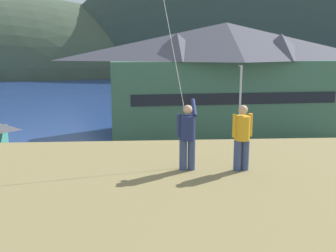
{
  "coord_description": "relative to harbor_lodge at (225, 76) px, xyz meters",
  "views": [
    {
      "loc": [
        -1.98,
        -20.24,
        9.54
      ],
      "look_at": [
        -0.13,
        9.0,
        3.44
      ],
      "focal_mm": 42.3,
      "sensor_mm": 36.0,
      "label": 1
    }
  ],
  "objects": [
    {
      "name": "person_kite_flyer",
      "position": [
        -7.56,
        -31.54,
        1.02
      ],
      "size": [
        0.51,
        0.66,
        1.86
      ],
      "color": "#384770",
      "rests_on": "grassy_hill_foreground"
    },
    {
      "name": "far_hill_west_ridge",
      "position": [
        -50.75,
        96.81,
        -6.19
      ],
      "size": [
        114.39,
        68.05,
        49.03
      ],
      "primitive_type": "ellipsoid",
      "color": "#3D4C38",
      "rests_on": "ground"
    },
    {
      "name": "person_companion",
      "position": [
        -6.14,
        -31.67,
        1.0
      ],
      "size": [
        0.54,
        0.4,
        1.74
      ],
      "color": "#384770",
      "rests_on": "grassy_hill_foreground"
    },
    {
      "name": "parked_car_back_row_left",
      "position": [
        -6.28,
        -15.31,
        -5.13
      ],
      "size": [
        4.23,
        2.11,
        1.82
      ],
      "color": "silver",
      "rests_on": "parking_lot_pad"
    },
    {
      "name": "storage_shed_waterside",
      "position": [
        -4.51,
        2.5,
        -3.78
      ],
      "size": [
        5.11,
        5.1,
        4.64
      ],
      "color": "#756B5B",
      "rests_on": "ground"
    },
    {
      "name": "harbor_lodge",
      "position": [
        0.0,
        0.0,
        0.0
      ],
      "size": [
        25.92,
        10.97,
        11.7
      ],
      "color": "#38604C",
      "rests_on": "ground"
    },
    {
      "name": "parked_car_corner_spot",
      "position": [
        -16.3,
        -15.16,
        -5.13
      ],
      "size": [
        4.36,
        2.37,
        1.82
      ],
      "color": "red",
      "rests_on": "parking_lot_pad"
    },
    {
      "name": "wharf_dock",
      "position": [
        -5.5,
        11.5,
        -5.84
      ],
      "size": [
        3.2,
        12.41,
        0.7
      ],
      "color": "#70604C",
      "rests_on": "ground"
    },
    {
      "name": "moored_boat_wharfside",
      "position": [
        -8.84,
        9.58,
        -5.47
      ],
      "size": [
        2.3,
        6.41,
        2.16
      ],
      "color": "#23564C",
      "rests_on": "ground"
    },
    {
      "name": "parked_car_front_row_end",
      "position": [
        -9.74,
        -21.43,
        -5.13
      ],
      "size": [
        4.25,
        2.14,
        1.82
      ],
      "color": "#236633",
      "rests_on": "parking_lot_pad"
    },
    {
      "name": "moored_boat_outer_mooring",
      "position": [
        -1.96,
        7.84,
        -5.47
      ],
      "size": [
        2.62,
        7.55,
        2.16
      ],
      "color": "navy",
      "rests_on": "ground"
    },
    {
      "name": "parking_light_pole",
      "position": [
        -1.0,
        -10.77,
        -1.66
      ],
      "size": [
        0.24,
        0.78,
        7.76
      ],
      "color": "#ADADB2",
      "rests_on": "parking_lot_pad"
    },
    {
      "name": "ground_plane",
      "position": [
        -6.72,
        -21.32,
        -6.19
      ],
      "size": [
        600.0,
        600.0,
        0.0
      ],
      "primitive_type": "plane",
      "color": "#66604C"
    },
    {
      "name": "parking_lot_pad",
      "position": [
        -6.72,
        -16.32,
        -6.14
      ],
      "size": [
        40.0,
        20.0,
        0.1
      ],
      "primitive_type": "cube",
      "color": "gray",
      "rests_on": "ground"
    },
    {
      "name": "bay_water",
      "position": [
        -6.72,
        38.68,
        -6.18
      ],
      "size": [
        360.0,
        84.0,
        0.03
      ],
      "primitive_type": "cube",
      "color": "navy",
      "rests_on": "ground"
    },
    {
      "name": "far_hill_east_peak",
      "position": [
        26.69,
        92.47,
        -6.19
      ],
      "size": [
        130.63,
        55.9,
        80.38
      ],
      "primitive_type": "ellipsoid",
      "color": "#2D3D33",
      "rests_on": "ground"
    },
    {
      "name": "moored_boat_inner_slip",
      "position": [
        -8.94,
        8.7,
        -5.47
      ],
      "size": [
        2.3,
        6.86,
        2.16
      ],
      "color": "silver",
      "rests_on": "ground"
    }
  ]
}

